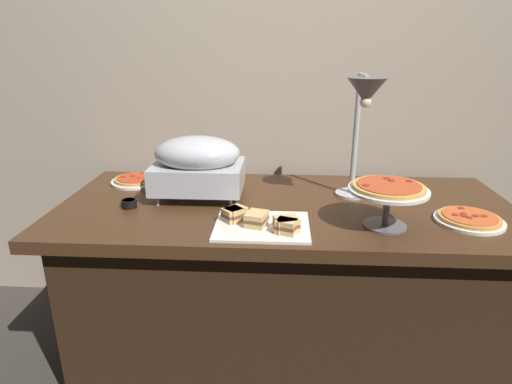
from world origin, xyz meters
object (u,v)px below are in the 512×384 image
Objects in this scene: pizza_plate_center at (469,219)px; chafing_dish at (198,164)px; heat_lamp at (364,106)px; pizza_plate_front at (137,180)px; sandwich_platter at (261,223)px; pizza_plate_raised_stand at (388,192)px; sauce_cup_near at (129,203)px.

chafing_dish is at bearing 168.73° from pizza_plate_center.
heat_lamp reaches higher than pizza_plate_front.
pizza_plate_front is at bearing 141.39° from sandwich_platter.
pizza_plate_raised_stand reaches higher than sandwich_platter.
sandwich_platter is 0.58m from sauce_cup_near.
sauce_cup_near is (-0.93, -0.08, -0.39)m from heat_lamp.
chafing_dish is 0.33m from sauce_cup_near.
pizza_plate_center is at bearing -15.83° from pizza_plate_front.
pizza_plate_front and pizza_plate_center have the same top height.
sauce_cup_near is (0.07, -0.33, 0.01)m from pizza_plate_front.
chafing_dish is 0.79m from pizza_plate_raised_stand.
pizza_plate_raised_stand is at bearing 5.41° from sandwich_platter.
pizza_plate_center is at bearing 10.01° from pizza_plate_raised_stand.
chafing_dish reaches higher than pizza_plate_front.
sauce_cup_near is at bearing -77.17° from pizza_plate_front.
pizza_plate_front is 0.33m from sauce_cup_near.
chafing_dish is 1.52× the size of pizza_plate_center.
pizza_plate_raised_stand reaches higher than sauce_cup_near.
pizza_plate_raised_stand is 1.02m from sauce_cup_near.
sandwich_platter is (0.29, -0.31, -0.13)m from chafing_dish.
pizza_plate_front is 0.85× the size of pizza_plate_raised_stand.
pizza_plate_front is 3.90× the size of sauce_cup_near.
chafing_dish is 0.44m from sandwich_platter.
pizza_plate_center is (1.41, -0.40, 0.00)m from pizza_plate_front.
sandwich_platter is 5.52× the size of sauce_cup_near.
heat_lamp is at bearing 108.97° from pizza_plate_raised_stand.
pizza_plate_raised_stand is 0.83× the size of sandwich_platter.
pizza_plate_center is (1.07, -0.21, -0.14)m from chafing_dish.
pizza_plate_raised_stand is at bearing -20.03° from chafing_dish.
heat_lamp is at bearing 5.03° from sauce_cup_near.
heat_lamp is 2.16× the size of pizza_plate_front.
sandwich_platter is at bearing -174.59° from pizza_plate_raised_stand.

